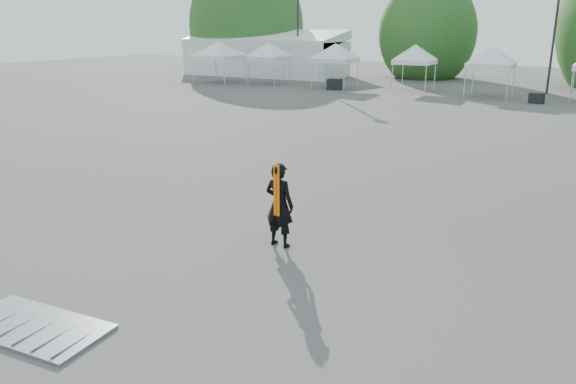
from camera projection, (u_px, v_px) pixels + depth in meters
The scene contains 15 objects.
ground at pixel (300, 218), 14.19m from camera, with size 120.00×120.00×0.00m, color #474442.
marquee at pixel (265, 54), 53.16m from camera, with size 15.00×6.25×4.23m.
light_pole_west at pixel (298, 12), 49.38m from camera, with size 0.60×0.25×10.30m.
light_pole_east at pixel (557, 12), 38.10m from camera, with size 0.60×0.25×9.80m.
tree_far_w at pixel (246, 26), 56.78m from camera, with size 4.80×4.80×7.30m.
tree_mid_w at pixel (427, 33), 50.35m from camera, with size 4.16×4.16×6.33m.
tent_a at pixel (219, 45), 46.36m from camera, with size 4.66×4.66×3.88m.
tent_b at pixel (269, 46), 45.07m from camera, with size 3.79×3.79×3.88m.
tent_c at pixel (335, 47), 42.24m from camera, with size 4.09×4.09×3.88m.
tent_d at pixel (415, 48), 40.31m from camera, with size 3.74×3.74×3.88m.
tent_e at pixel (493, 50), 36.81m from camera, with size 4.04×4.04×3.88m.
man at pixel (279, 205), 12.14m from camera, with size 0.72×0.50×1.88m.
barrier_left at pixel (33, 327), 8.99m from camera, with size 2.52×1.38×0.08m.
crate_west at pixel (334, 84), 41.88m from camera, with size 1.01×0.79×0.79m, color black.
crate_mid at pixel (537, 98), 34.63m from camera, with size 0.81×0.63×0.63m, color black.
Camera 1 is at (6.18, -11.90, 4.69)m, focal length 35.00 mm.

